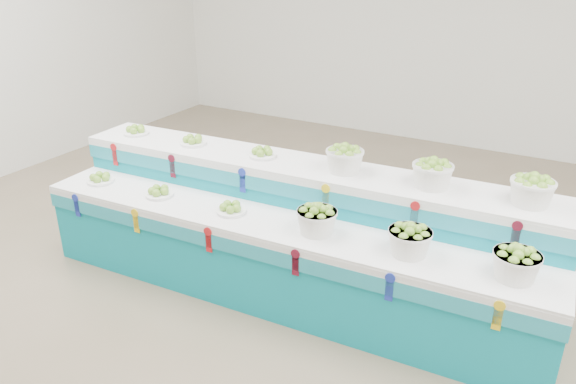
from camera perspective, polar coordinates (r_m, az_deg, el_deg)
The scene contains 15 objects.
ground at distance 4.13m, azimuth 3.98°, elevation -15.85°, with size 10.00×10.00×0.00m, color brown.
back_wall at distance 8.03m, azimuth 20.83°, elevation 17.88°, with size 10.00×10.00×0.00m, color silver.
display_stand at distance 4.52m, azimuth 0.00°, elevation -4.17°, with size 4.22×1.08×1.02m, color #0B8DA1, non-canonical shape.
plate_lower_left at distance 5.20m, azimuth -18.90°, elevation 1.43°, with size 0.24×0.24×0.09m, color white.
plate_lower_mid at distance 4.77m, azimuth -13.22°, elevation 0.11°, with size 0.24×0.24×0.09m, color white.
plate_lower_right at distance 4.37m, azimuth -5.93°, elevation -1.58°, with size 0.24×0.24×0.09m, color white.
basket_lower_left at distance 4.03m, azimuth 3.02°, elevation -2.83°, with size 0.30×0.30×0.22m, color silver, non-canonical shape.
basket_lower_mid at distance 3.84m, azimuth 12.50°, elevation -4.84°, with size 0.30×0.30×0.22m, color silver, non-canonical shape.
basket_lower_right at distance 3.77m, azimuth 22.59°, elevation -6.83°, with size 0.30×0.30×0.22m, color silver, non-canonical shape.
plate_upper_left at distance 5.45m, azimuth -15.50°, elevation 6.25°, with size 0.24×0.24×0.09m, color white.
plate_upper_mid at distance 5.04m, azimuth -9.82°, elevation 5.38°, with size 0.24×0.24×0.09m, color white.
plate_upper_right at distance 4.67m, azimuth -2.67°, elevation 4.20°, with size 0.24×0.24×0.09m, color white.
basket_upper_left at distance 4.35m, azimuth 5.90°, elevation 3.49°, with size 0.30×0.30×0.22m, color silver, non-canonical shape.
basket_upper_mid at distance 4.18m, azimuth 14.74°, elevation 1.91°, with size 0.30×0.30×0.22m, color silver, non-canonical shape.
basket_upper_right at distance 4.11m, azimuth 23.97°, elevation 0.21°, with size 0.30×0.30×0.22m, color silver, non-canonical shape.
Camera 1 is at (1.31, -2.90, 2.64)m, focal length 34.29 mm.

